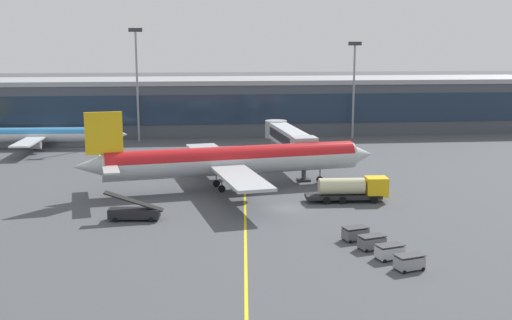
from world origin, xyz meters
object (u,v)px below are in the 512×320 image
(fuel_tanker, at_px, (352,189))
(baggage_cart_0, at_px, (409,262))
(belt_loader, at_px, (134,212))
(baggage_cart_1, at_px, (390,251))
(baggage_cart_3, at_px, (355,233))
(commuter_jet_far, at_px, (43,135))
(main_airliner, at_px, (232,160))
(baggage_cart_2, at_px, (372,242))

(fuel_tanker, bearing_deg, baggage_cart_0, -92.32)
(belt_loader, height_order, baggage_cart_1, belt_loader)
(baggage_cart_3, relative_size, commuter_jet_far, 0.09)
(fuel_tanker, height_order, baggage_cart_1, fuel_tanker)
(baggage_cart_1, bearing_deg, fuel_tanker, 85.05)
(fuel_tanker, bearing_deg, baggage_cart_3, -103.01)
(baggage_cart_0, bearing_deg, baggage_cart_3, 106.46)
(fuel_tanker, distance_m, baggage_cart_3, 16.69)
(belt_loader, bearing_deg, fuel_tanker, 12.21)
(belt_loader, bearing_deg, baggage_cart_0, -35.82)
(main_airliner, distance_m, baggage_cart_2, 31.13)
(baggage_cart_2, distance_m, baggage_cart_3, 3.20)
(main_airliner, bearing_deg, baggage_cart_1, -66.91)
(commuter_jet_far, bearing_deg, baggage_cart_3, -53.71)
(baggage_cart_2, xyz_separation_m, commuter_jet_far, (-47.19, 66.10, 2.02))
(baggage_cart_2, height_order, commuter_jet_far, commuter_jet_far)
(baggage_cart_3, bearing_deg, commuter_jet_far, 126.29)
(main_airliner, distance_m, baggage_cart_1, 34.29)
(fuel_tanker, relative_size, baggage_cart_3, 3.66)
(main_airliner, xyz_separation_m, baggage_cart_1, (13.39, -31.39, -3.35))
(baggage_cart_0, bearing_deg, belt_loader, 144.18)
(commuter_jet_far, bearing_deg, belt_loader, -67.28)
(baggage_cart_2, distance_m, commuter_jet_far, 81.24)
(main_airliner, xyz_separation_m, belt_loader, (-12.59, -15.06, -3.14))
(baggage_cart_2, height_order, baggage_cart_3, same)
(main_airliner, relative_size, baggage_cart_0, 14.73)
(baggage_cart_1, height_order, commuter_jet_far, commuter_jet_far)
(baggage_cart_3, bearing_deg, baggage_cart_0, -73.54)
(main_airliner, bearing_deg, belt_loader, -129.89)
(baggage_cart_3, distance_m, commuter_jet_far, 78.23)
(main_airliner, xyz_separation_m, baggage_cart_3, (11.57, -25.25, -3.35))
(main_airliner, relative_size, commuter_jet_far, 1.34)
(baggage_cart_0, height_order, baggage_cart_1, same)
(fuel_tanker, bearing_deg, commuter_jet_far, 136.91)
(belt_loader, height_order, baggage_cart_3, belt_loader)
(main_airliner, xyz_separation_m, baggage_cart_0, (14.29, -34.46, -3.35))
(fuel_tanker, distance_m, baggage_cart_1, 22.48)
(baggage_cart_0, height_order, baggage_cart_3, same)
(fuel_tanker, xyz_separation_m, baggage_cart_1, (-1.94, -22.37, -0.96))
(baggage_cart_1, bearing_deg, baggage_cart_0, -73.54)
(baggage_cart_1, xyz_separation_m, commuter_jet_far, (-48.09, 69.17, 2.02))
(baggage_cart_0, bearing_deg, main_airliner, 112.53)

